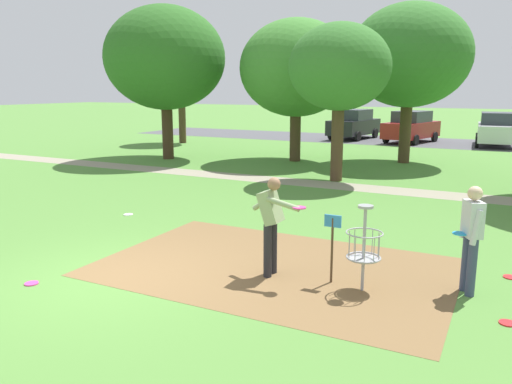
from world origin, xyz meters
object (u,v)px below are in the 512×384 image
parked_car_leftmost (354,124)px  parked_car_center_right (496,129)px  disc_golf_basket (360,244)px  parked_car_center_left (411,127)px  frisbee_near_basket (31,283)px  tree_mid_center (340,68)px  tree_near_right (410,56)px  tree_far_left (181,69)px  player_foreground_watching (271,220)px  tree_near_left (165,58)px  frisbee_far_left (128,215)px  player_throwing (471,234)px  tree_mid_right (296,68)px  frisbee_by_tee (507,323)px  frisbee_mid_grass (510,277)px

parked_car_leftmost → parked_car_center_right: bearing=-3.1°
disc_golf_basket → parked_car_center_left: 23.40m
frisbee_near_basket → tree_mid_center: tree_mid_center is taller
disc_golf_basket → parked_car_leftmost: bearing=106.4°
tree_near_right → tree_far_left: 13.30m
player_foreground_watching → tree_near_left: bearing=133.1°
frisbee_far_left → tree_far_left: 17.70m
tree_far_left → parked_car_center_left: tree_far_left is taller
disc_golf_basket → player_throwing: size_ratio=0.81×
tree_near_right → tree_mid_right: (-4.38, -1.64, -0.48)m
frisbee_by_tee → parked_car_center_left: bearing=103.2°
tree_mid_center → parked_car_leftmost: bearing=103.9°
disc_golf_basket → frisbee_by_tee: (2.15, -0.26, -0.74)m
frisbee_near_basket → parked_car_leftmost: (-2.14, 26.00, 0.91)m
frisbee_near_basket → disc_golf_basket: bearing=24.4°
frisbee_near_basket → parked_car_center_left: size_ratio=0.05×
disc_golf_basket → player_throwing: player_throwing is taller
frisbee_near_basket → tree_near_left: bearing=118.0°
player_throwing → parked_car_center_right: (-0.42, 22.73, -0.05)m
frisbee_by_tee → frisbee_mid_grass: size_ratio=0.98×
frisbee_by_tee → frisbee_far_left: bearing=164.7°
player_throwing → frisbee_far_left: (-8.09, 1.48, -0.96)m
tree_far_left → parked_car_center_left: (11.86, 6.22, -3.31)m
tree_near_right → disc_golf_basket: bearing=-81.7°
frisbee_near_basket → parked_car_center_left: bearing=86.6°
parked_car_leftmost → parked_car_center_right: same height
tree_near_right → tree_mid_center: size_ratio=1.25×
parked_car_center_right → frisbee_by_tee: bearing=-87.5°
tree_near_left → tree_far_left: bearing=119.4°
tree_near_left → tree_near_right: bearing=20.1°
tree_near_left → parked_car_leftmost: size_ratio=1.51×
frisbee_mid_grass → tree_mid_center: bearing=126.4°
frisbee_far_left → parked_car_center_left: parked_car_center_left is taller
player_foreground_watching → frisbee_mid_grass: (3.68, 1.72, -0.98)m
frisbee_mid_grass → frisbee_far_left: 8.71m
frisbee_by_tee → tree_near_right: size_ratio=0.03×
frisbee_mid_grass → tree_near_left: tree_near_left is taller
player_throwing → tree_near_left: bearing=142.2°
frisbee_by_tee → tree_far_left: size_ratio=0.04×
tree_far_left → parked_car_center_left: bearing=27.7°
disc_golf_basket → frisbee_by_tee: bearing=-6.9°
player_throwing → frisbee_by_tee: 1.44m
frisbee_near_basket → tree_near_right: (2.73, 16.85, 4.45)m
frisbee_near_basket → frisbee_by_tee: size_ratio=1.00×
disc_golf_basket → parked_car_center_right: bearing=87.2°
frisbee_near_basket → parked_car_center_left: (1.50, 25.36, 0.91)m
player_throwing → tree_mid_right: size_ratio=0.28×
frisbee_near_basket → tree_near_left: (-7.05, 13.27, 4.41)m
tree_near_left → parked_car_center_right: (13.04, 12.30, -3.50)m
frisbee_near_basket → parked_car_center_right: (5.99, 25.57, 0.91)m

